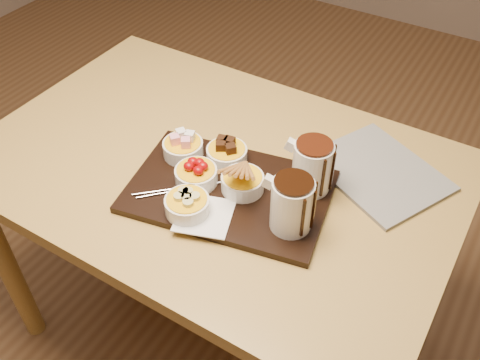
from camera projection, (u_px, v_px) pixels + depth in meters
The scene contains 13 objects.
ground at pixel (222, 325), 1.85m from camera, with size 5.00×5.00×0.00m, color brown.
dining_table at pixel (216, 191), 1.40m from camera, with size 1.20×0.80×0.75m.
serving_board at pixel (229, 191), 1.25m from camera, with size 0.46×0.30×0.02m, color black.
napkin at pixel (204, 215), 1.18m from camera, with size 0.12×0.12×0.00m, color white.
bowl_marshmallows at pixel (183, 149), 1.32m from camera, with size 0.10×0.10×0.04m, color white.
bowl_cake at pixel (227, 155), 1.30m from camera, with size 0.10×0.10×0.04m, color white.
bowl_strawberries at pixel (196, 176), 1.25m from camera, with size 0.10×0.10×0.04m, color white.
bowl_biscotti at pixel (243, 183), 1.23m from camera, with size 0.10×0.10×0.04m, color white.
bowl_bananas at pixel (187, 205), 1.18m from camera, with size 0.10×0.10×0.04m, color white.
pitcher_dark_chocolate at pixel (292, 205), 1.12m from camera, with size 0.09×0.09×0.12m, color silver.
pitcher_milk_chocolate at pixel (312, 167), 1.21m from camera, with size 0.09×0.09×0.12m, color silver.
fondue_skewers at pixel (188, 187), 1.24m from camera, with size 0.26×0.03×0.01m, color silver, non-canonical shape.
newspaper at pixel (379, 172), 1.30m from camera, with size 0.30×0.24×0.01m, color beige.
Camera 1 is at (0.58, -0.82, 1.63)m, focal length 40.00 mm.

